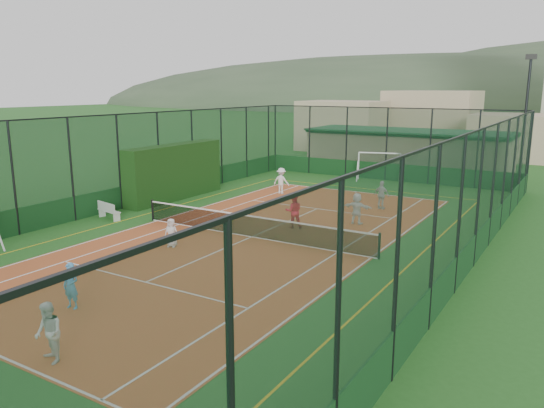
{
  "coord_description": "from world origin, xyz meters",
  "views": [
    {
      "loc": [
        12.28,
        -18.47,
        6.38
      ],
      "look_at": [
        0.11,
        1.54,
        1.2
      ],
      "focal_mm": 35.0,
      "sensor_mm": 36.0,
      "label": 1
    }
  ],
  "objects": [
    {
      "name": "child_far_back",
      "position": [
        3.01,
        4.52,
        0.76
      ],
      "size": [
        1.4,
        0.48,
        1.5
      ],
      "primitive_type": "imported",
      "rotation": [
        0.0,
        0.0,
        3.17
      ],
      "color": "white",
      "rests_on": "court_slab"
    },
    {
      "name": "child_near_left",
      "position": [
        -1.98,
        -2.88,
        0.6
      ],
      "size": [
        0.66,
        0.53,
        1.18
      ],
      "primitive_type": "imported",
      "rotation": [
        0.0,
        0.0,
        0.31
      ],
      "color": "silver",
      "rests_on": "court_slab"
    },
    {
      "name": "tennis_net",
      "position": [
        0.0,
        0.0,
        0.53
      ],
      "size": [
        11.67,
        0.12,
        1.06
      ],
      "primitive_type": null,
      "color": "black",
      "rests_on": "ground"
    },
    {
      "name": "clubhouse",
      "position": [
        0.0,
        22.0,
        1.57
      ],
      "size": [
        15.2,
        7.2,
        3.15
      ],
      "primitive_type": null,
      "color": "tan",
      "rests_on": "ground"
    },
    {
      "name": "ground",
      "position": [
        0.0,
        0.0,
        0.0
      ],
      "size": [
        300.0,
        300.0,
        0.0
      ],
      "primitive_type": "plane",
      "color": "#255D20",
      "rests_on": "ground"
    },
    {
      "name": "child_far_left",
      "position": [
        -3.76,
        8.99,
        0.8
      ],
      "size": [
        1.06,
        0.65,
        1.58
      ],
      "primitive_type": "imported",
      "rotation": [
        0.0,
        0.0,
        3.21
      ],
      "color": "white",
      "rests_on": "court_slab"
    },
    {
      "name": "floodlight_ne",
      "position": [
        8.6,
        16.6,
        4.12
      ],
      "size": [
        0.6,
        0.26,
        8.25
      ],
      "primitive_type": null,
      "color": "black",
      "rests_on": "ground"
    },
    {
      "name": "white_bench",
      "position": [
        -7.8,
        -0.93,
        0.44
      ],
      "size": [
        1.63,
        0.76,
        0.89
      ],
      "primitive_type": null,
      "rotation": [
        0.0,
        0.0,
        -0.21
      ],
      "color": "white",
      "rests_on": "ground"
    },
    {
      "name": "child_near_mid",
      "position": [
        -0.33,
        -9.06,
        0.7
      ],
      "size": [
        0.55,
        0.41,
        1.38
      ],
      "primitive_type": "imported",
      "rotation": [
        0.0,
        0.0,
        0.16
      ],
      "color": "#4B9DD6",
      "rests_on": "court_slab"
    },
    {
      "name": "child_far_right",
      "position": [
        2.94,
        8.12,
        0.77
      ],
      "size": [
        0.94,
        0.52,
        1.51
      ],
      "primitive_type": "imported",
      "rotation": [
        0.0,
        0.0,
        2.97
      ],
      "color": "silver",
      "rests_on": "court_slab"
    },
    {
      "name": "child_near_right",
      "position": [
        1.86,
        -11.41,
        0.75
      ],
      "size": [
        0.86,
        0.77,
        1.48
      ],
      "primitive_type": "imported",
      "rotation": [
        0.0,
        0.0,
        -0.33
      ],
      "color": "white",
      "rests_on": "court_slab"
    },
    {
      "name": "court_slab",
      "position": [
        0.0,
        0.0,
        0.01
      ],
      "size": [
        11.17,
        23.97,
        0.01
      ],
      "primitive_type": "cube",
      "color": "#AB5526",
      "rests_on": "ground"
    },
    {
      "name": "hedge_left",
      "position": [
        -8.3,
        4.52,
        1.58
      ],
      "size": [
        1.08,
        7.23,
        3.16
      ],
      "primitive_type": "cube",
      "color": "black",
      "rests_on": "ground"
    },
    {
      "name": "coach",
      "position": [
        0.82,
        2.3,
        0.81
      ],
      "size": [
        0.98,
        0.94,
        1.59
      ],
      "primitive_type": "imported",
      "rotation": [
        0.0,
        0.0,
        3.74
      ],
      "color": "red",
      "rests_on": "court_slab"
    },
    {
      "name": "tennis_balls",
      "position": [
        -0.86,
        1.38,
        0.04
      ],
      "size": [
        5.12,
        1.47,
        0.07
      ],
      "color": "#CCE033",
      "rests_on": "court_slab"
    },
    {
      "name": "futsal_goal_far",
      "position": [
        -0.36,
        16.7,
        0.95
      ],
      "size": [
        3.08,
        1.66,
        1.91
      ],
      "primitive_type": null,
      "rotation": [
        0.0,
        0.0,
        0.29
      ],
      "color": "white",
      "rests_on": "ground"
    },
    {
      "name": "perimeter_fence",
      "position": [
        0.0,
        0.0,
        2.5
      ],
      "size": [
        18.12,
        34.12,
        5.0
      ],
      "primitive_type": null,
      "color": "#10311E",
      "rests_on": "ground"
    }
  ]
}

